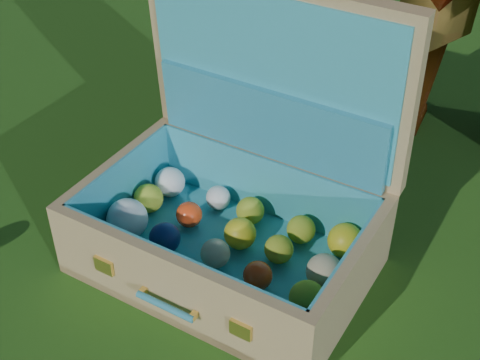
% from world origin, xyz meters
% --- Properties ---
extents(ground, '(60.00, 60.00, 0.00)m').
position_xyz_m(ground, '(0.00, 0.00, 0.00)').
color(ground, '#215114').
rests_on(ground, ground).
extents(suitcase, '(0.69, 0.54, 0.62)m').
position_xyz_m(suitcase, '(0.05, 0.17, 0.17)').
color(suitcase, tan).
rests_on(suitcase, ground).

